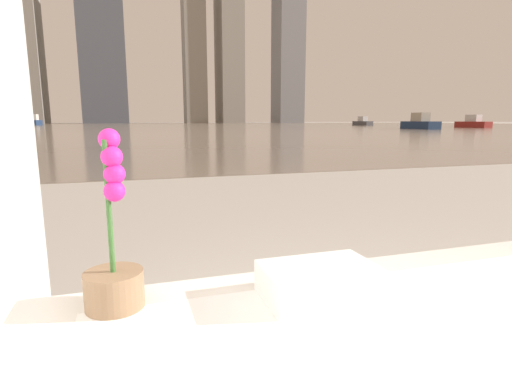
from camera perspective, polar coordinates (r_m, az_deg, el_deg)
potted_orchid at (r=0.99m, az=-19.64°, el=-9.44°), size 0.14×0.14×0.42m
towel_stack at (r=1.03m, az=9.00°, el=-12.46°), size 0.28×0.18×0.08m
harbor_water at (r=61.99m, az=-17.44°, el=8.92°), size 180.00×110.00×0.01m
harbor_boat_0 at (r=46.67m, az=22.39°, el=9.07°), size 1.72×4.66×1.73m
harbor_boat_1 at (r=72.99m, az=14.99°, el=9.61°), size 1.67×4.19×1.54m
harbor_boat_4 at (r=57.94m, az=28.59°, el=8.65°), size 1.92×4.42×1.61m
harbor_boat_5 at (r=84.18m, az=-29.15°, el=8.82°), size 1.92×5.26×1.95m
skyline_tower_1 at (r=122.93m, az=-31.75°, el=19.27°), size 13.23×10.35×46.52m
skyline_tower_2 at (r=119.23m, az=-20.99°, el=17.58°), size 11.38×12.71×34.90m
skyline_tower_3 at (r=121.20m, az=-8.85°, el=19.68°), size 6.03×6.70×41.95m
skyline_tower_5 at (r=130.95m, az=4.67°, el=23.73°), size 7.81×8.81×62.94m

